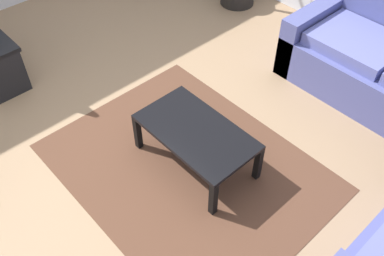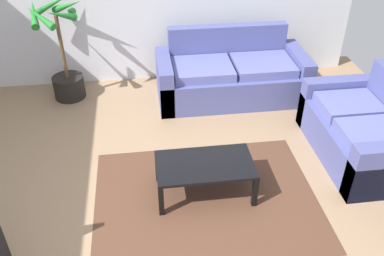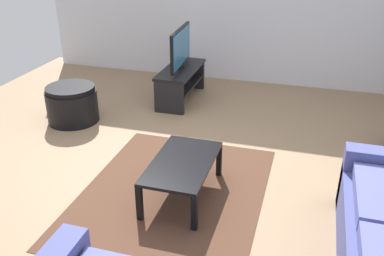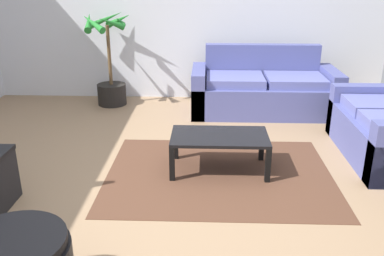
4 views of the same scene
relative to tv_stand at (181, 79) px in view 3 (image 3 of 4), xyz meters
name	(u,v)px [view 3 (image 3 of 4)]	position (x,y,z in m)	size (l,w,h in m)	color
ground_plane	(160,166)	(1.89, 0.37, -0.31)	(6.60, 6.60, 0.00)	#937556
tv_stand	(181,79)	(0.00, 0.00, 0.00)	(1.10, 0.45, 0.48)	black
tv	(181,47)	(0.00, 0.00, 0.47)	(0.94, 0.10, 0.57)	black
coffee_table	(182,166)	(2.33, 0.76, 0.01)	(0.95, 0.54, 0.37)	black
area_rug	(173,193)	(2.33, 0.66, -0.31)	(2.20, 1.70, 0.01)	#513323
ottoman	(72,104)	(1.11, -1.12, -0.08)	(0.65, 0.65, 0.48)	black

